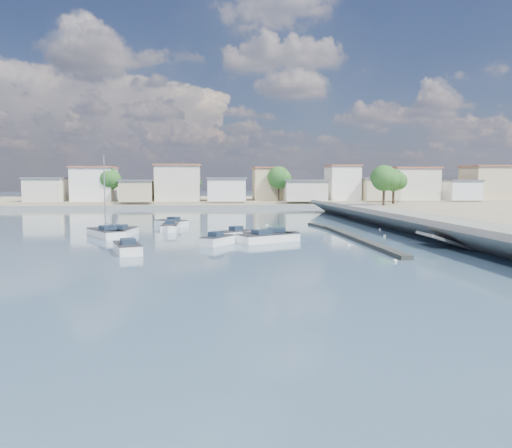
{
  "coord_description": "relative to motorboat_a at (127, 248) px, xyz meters",
  "views": [
    {
      "loc": [
        -8.11,
        -39.35,
        6.08
      ],
      "look_at": [
        -2.99,
        13.89,
        1.4
      ],
      "focal_mm": 35.0,
      "sensor_mm": 36.0,
      "label": 1
    }
  ],
  "objects": [
    {
      "name": "far_town",
      "position": [
        25.67,
        73.73,
        4.56
      ],
      "size": [
        113.01,
        12.8,
        8.35
      ],
      "color": "beige",
      "rests_on": "far_shore_land"
    },
    {
      "name": "mooring_buoys",
      "position": [
        20.36,
        10.72,
        -0.33
      ],
      "size": [
        15.23,
        30.94,
        0.31
      ],
      "color": "white",
      "rests_on": "ground"
    },
    {
      "name": "ground",
      "position": [
        14.96,
        36.81,
        -0.38
      ],
      "size": [
        400.0,
        400.0,
        0.0
      ],
      "primitive_type": "plane",
      "color": "#304761",
      "rests_on": "ground"
    },
    {
      "name": "shore_trees",
      "position": [
        23.3,
        64.93,
        5.84
      ],
      "size": [
        74.56,
        38.32,
        7.92
      ],
      "color": "#38281E",
      "rests_on": "ground"
    },
    {
      "name": "far_shore_quay",
      "position": [
        14.96,
        67.81,
        0.02
      ],
      "size": [
        160.0,
        2.5,
        0.8
      ],
      "primitive_type": "cube",
      "color": "slate",
      "rests_on": "ground"
    },
    {
      "name": "motorboat_d",
      "position": [
        9.28,
        9.31,
        -0.0
      ],
      "size": [
        4.16,
        3.82,
        1.48
      ],
      "color": "white",
      "rests_on": "ground"
    },
    {
      "name": "motorboat_g",
      "position": [
        2.22,
        17.93,
        0.0
      ],
      "size": [
        1.89,
        5.48,
        1.48
      ],
      "color": "white",
      "rests_on": "ground"
    },
    {
      "name": "breakwater",
      "position": [
        21.87,
        9.5,
        -0.21
      ],
      "size": [
        2.0,
        31.02,
        0.35
      ],
      "color": "black",
      "rests_on": "ground"
    },
    {
      "name": "motorboat_c",
      "position": [
        12.85,
        7.42,
        0.0
      ],
      "size": [
        6.4,
        2.38,
        1.48
      ],
      "color": "white",
      "rests_on": "ground"
    },
    {
      "name": "motorboat_f",
      "position": [
        1.73,
        24.41,
        -0.0
      ],
      "size": [
        4.74,
        4.31,
        1.48
      ],
      "color": "white",
      "rests_on": "ground"
    },
    {
      "name": "far_shore_land",
      "position": [
        14.96,
        88.81,
        0.32
      ],
      "size": [
        160.0,
        40.0,
        1.4
      ],
      "primitive_type": "cube",
      "color": "gray",
      "rests_on": "ground"
    },
    {
      "name": "motorboat_e",
      "position": [
        -2.6,
        13.27,
        -0.0
      ],
      "size": [
        3.06,
        6.2,
        1.48
      ],
      "color": "white",
      "rests_on": "ground"
    },
    {
      "name": "sailboat",
      "position": [
        -4.35,
        12.5,
        0.03
      ],
      "size": [
        5.14,
        6.72,
        9.0
      ],
      "color": "white",
      "rests_on": "ground"
    },
    {
      "name": "seawall_walkway",
      "position": [
        33.46,
        9.81,
        0.52
      ],
      "size": [
        5.0,
        90.0,
        1.8
      ],
      "primitive_type": "cube",
      "color": "slate",
      "rests_on": "ground"
    },
    {
      "name": "motorboat_a",
      "position": [
        0.0,
        0.0,
        0.0
      ],
      "size": [
        3.12,
        5.29,
        1.48
      ],
      "color": "white",
      "rests_on": "ground"
    },
    {
      "name": "motorboat_b",
      "position": [
        7.89,
        4.76,
        -0.0
      ],
      "size": [
        3.57,
        4.11,
        1.48
      ],
      "color": "white",
      "rests_on": "ground"
    },
    {
      "name": "motorboat_h",
      "position": [
        12.84,
        6.22,
        -0.0
      ],
      "size": [
        6.11,
        4.62,
        1.48
      ],
      "color": "white",
      "rests_on": "ground"
    }
  ]
}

